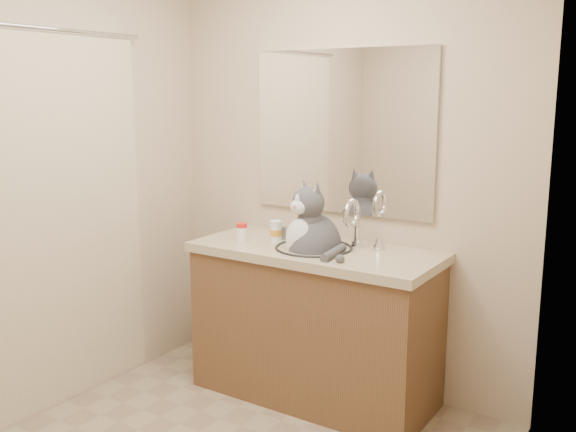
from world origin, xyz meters
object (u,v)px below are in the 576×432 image
object	(u,v)px
cat	(313,244)
pill_bottle_redcap	(242,232)
grey_canister	(282,233)
pill_bottle_orange	(276,231)

from	to	relation	value
cat	pill_bottle_redcap	size ratio (longest dim) A/B	5.60
pill_bottle_redcap	grey_canister	xyz separation A→B (m)	(0.16, 0.17, -0.02)
pill_bottle_orange	cat	bearing A→B (deg)	-10.49
pill_bottle_orange	grey_canister	xyz separation A→B (m)	(0.01, 0.05, -0.02)
cat	pill_bottle_orange	bearing A→B (deg)	-172.91
pill_bottle_redcap	pill_bottle_orange	bearing A→B (deg)	39.19
grey_canister	cat	bearing A→B (deg)	-21.06
pill_bottle_redcap	pill_bottle_orange	distance (m)	0.19
cat	grey_canister	world-z (taller)	cat
cat	grey_canister	bearing A→B (deg)	176.52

